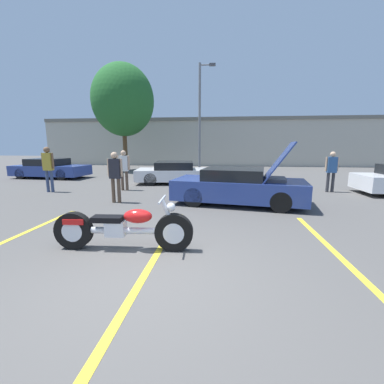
{
  "coord_description": "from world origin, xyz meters",
  "views": [
    {
      "loc": [
        1.08,
        -3.31,
        1.93
      ],
      "look_at": [
        0.38,
        2.79,
        0.8
      ],
      "focal_mm": 24.0,
      "sensor_mm": 36.0,
      "label": 1
    }
  ],
  "objects_px": {
    "spectator_near_motorcycle": "(332,168)",
    "spectator_far_lot": "(124,167)",
    "light_pole": "(201,113)",
    "motorcycle": "(123,228)",
    "show_car_hood_open": "(239,186)",
    "spectator_midground": "(48,165)",
    "parked_car_left_row": "(50,169)",
    "tree_background": "(123,100)",
    "spectator_by_show_car": "(115,173)",
    "parked_car_mid_row": "(177,173)"
  },
  "relations": [
    {
      "from": "show_car_hood_open",
      "to": "spectator_far_lot",
      "type": "height_order",
      "value": "show_car_hood_open"
    },
    {
      "from": "spectator_far_lot",
      "to": "show_car_hood_open",
      "type": "bearing_deg",
      "value": -23.62
    },
    {
      "from": "tree_background",
      "to": "spectator_near_motorcycle",
      "type": "xyz_separation_m",
      "value": [
        11.68,
        -7.7,
        -4.12
      ]
    },
    {
      "from": "light_pole",
      "to": "parked_car_mid_row",
      "type": "height_order",
      "value": "light_pole"
    },
    {
      "from": "parked_car_mid_row",
      "to": "motorcycle",
      "type": "bearing_deg",
      "value": -94.56
    },
    {
      "from": "tree_background",
      "to": "spectator_midground",
      "type": "height_order",
      "value": "tree_background"
    },
    {
      "from": "show_car_hood_open",
      "to": "parked_car_left_row",
      "type": "xyz_separation_m",
      "value": [
        -10.63,
        5.62,
        -0.04
      ]
    },
    {
      "from": "tree_background",
      "to": "spectator_far_lot",
      "type": "relative_size",
      "value": 4.5
    },
    {
      "from": "motorcycle",
      "to": "spectator_far_lot",
      "type": "bearing_deg",
      "value": 107.34
    },
    {
      "from": "tree_background",
      "to": "spectator_by_show_car",
      "type": "xyz_separation_m",
      "value": [
        3.67,
        -10.61,
        -4.09
      ]
    },
    {
      "from": "show_car_hood_open",
      "to": "parked_car_mid_row",
      "type": "xyz_separation_m",
      "value": [
        -2.84,
        4.43,
        -0.06
      ]
    },
    {
      "from": "spectator_near_motorcycle",
      "to": "spectator_far_lot",
      "type": "distance_m",
      "value": 8.64
    },
    {
      "from": "tree_background",
      "to": "motorcycle",
      "type": "relative_size",
      "value": 2.96
    },
    {
      "from": "motorcycle",
      "to": "spectator_far_lot",
      "type": "distance_m",
      "value": 6.6
    },
    {
      "from": "motorcycle",
      "to": "spectator_midground",
      "type": "distance_m",
      "value": 7.57
    },
    {
      "from": "light_pole",
      "to": "spectator_by_show_car",
      "type": "relative_size",
      "value": 4.52
    },
    {
      "from": "spectator_near_motorcycle",
      "to": "spectator_far_lot",
      "type": "xyz_separation_m",
      "value": [
        -8.62,
        -0.56,
        0.03
      ]
    },
    {
      "from": "motorcycle",
      "to": "spectator_by_show_car",
      "type": "bearing_deg",
      "value": 111.0
    },
    {
      "from": "motorcycle",
      "to": "spectator_far_lot",
      "type": "height_order",
      "value": "spectator_far_lot"
    },
    {
      "from": "light_pole",
      "to": "parked_car_left_row",
      "type": "distance_m",
      "value": 10.73
    },
    {
      "from": "tree_background",
      "to": "parked_car_left_row",
      "type": "height_order",
      "value": "tree_background"
    },
    {
      "from": "light_pole",
      "to": "parked_car_left_row",
      "type": "bearing_deg",
      "value": -146.93
    },
    {
      "from": "spectator_near_motorcycle",
      "to": "tree_background",
      "type": "bearing_deg",
      "value": 146.61
    },
    {
      "from": "spectator_midground",
      "to": "spectator_far_lot",
      "type": "bearing_deg",
      "value": 14.35
    },
    {
      "from": "show_car_hood_open",
      "to": "parked_car_left_row",
      "type": "height_order",
      "value": "show_car_hood_open"
    },
    {
      "from": "light_pole",
      "to": "motorcycle",
      "type": "distance_m",
      "value": 15.68
    },
    {
      "from": "light_pole",
      "to": "parked_car_mid_row",
      "type": "distance_m",
      "value": 7.68
    },
    {
      "from": "parked_car_left_row",
      "to": "parked_car_mid_row",
      "type": "xyz_separation_m",
      "value": [
        7.79,
        -1.2,
        -0.02
      ]
    },
    {
      "from": "parked_car_left_row",
      "to": "parked_car_mid_row",
      "type": "relative_size",
      "value": 1.0
    },
    {
      "from": "show_car_hood_open",
      "to": "spectator_by_show_car",
      "type": "bearing_deg",
      "value": -166.41
    },
    {
      "from": "motorcycle",
      "to": "parked_car_mid_row",
      "type": "bearing_deg",
      "value": 89.62
    },
    {
      "from": "light_pole",
      "to": "spectator_midground",
      "type": "height_order",
      "value": "light_pole"
    },
    {
      "from": "tree_background",
      "to": "show_car_hood_open",
      "type": "height_order",
      "value": "tree_background"
    },
    {
      "from": "tree_background",
      "to": "spectator_far_lot",
      "type": "bearing_deg",
      "value": -69.66
    },
    {
      "from": "tree_background",
      "to": "spectator_by_show_car",
      "type": "bearing_deg",
      "value": -70.93
    },
    {
      "from": "show_car_hood_open",
      "to": "parked_car_mid_row",
      "type": "bearing_deg",
      "value": 132.27
    },
    {
      "from": "light_pole",
      "to": "spectator_far_lot",
      "type": "distance_m",
      "value": 9.94
    },
    {
      "from": "tree_background",
      "to": "parked_car_mid_row",
      "type": "relative_size",
      "value": 1.77
    },
    {
      "from": "parked_car_mid_row",
      "to": "spectator_by_show_car",
      "type": "xyz_separation_m",
      "value": [
        -1.27,
        -4.71,
        0.49
      ]
    },
    {
      "from": "motorcycle",
      "to": "show_car_hood_open",
      "type": "height_order",
      "value": "show_car_hood_open"
    },
    {
      "from": "light_pole",
      "to": "spectator_by_show_car",
      "type": "xyz_separation_m",
      "value": [
        -1.93,
        -11.41,
        -3.22
      ]
    },
    {
      "from": "motorcycle",
      "to": "spectator_near_motorcycle",
      "type": "relative_size",
      "value": 1.56
    },
    {
      "from": "motorcycle",
      "to": "parked_car_left_row",
      "type": "xyz_separation_m",
      "value": [
        -8.24,
        9.71,
        0.13
      ]
    },
    {
      "from": "motorcycle",
      "to": "spectator_midground",
      "type": "height_order",
      "value": "spectator_midground"
    },
    {
      "from": "parked_car_left_row",
      "to": "spectator_far_lot",
      "type": "distance_m",
      "value": 6.92
    },
    {
      "from": "parked_car_left_row",
      "to": "spectator_midground",
      "type": "xyz_separation_m",
      "value": [
        2.99,
        -4.31,
        0.57
      ]
    },
    {
      "from": "show_car_hood_open",
      "to": "spectator_midground",
      "type": "relative_size",
      "value": 2.39
    },
    {
      "from": "show_car_hood_open",
      "to": "spectator_near_motorcycle",
      "type": "xyz_separation_m",
      "value": [
        3.91,
        2.63,
        0.4
      ]
    },
    {
      "from": "light_pole",
      "to": "spectator_near_motorcycle",
      "type": "xyz_separation_m",
      "value": [
        6.09,
        -8.5,
        -3.24
      ]
    },
    {
      "from": "spectator_by_show_car",
      "to": "spectator_midground",
      "type": "distance_m",
      "value": 3.88
    }
  ]
}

